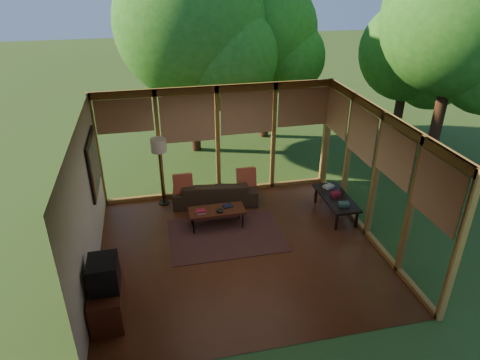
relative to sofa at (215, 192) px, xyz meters
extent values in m
plane|color=#562916|center=(0.18, -2.00, -0.29)|extent=(5.50, 5.50, 0.00)
plane|color=silver|center=(0.18, -2.00, 2.41)|extent=(5.50, 5.50, 0.00)
cube|color=beige|center=(-2.57, -2.00, 1.06)|extent=(0.04, 5.00, 2.70)
cube|color=beige|center=(0.18, -4.50, 1.06)|extent=(5.50, 0.04, 2.70)
cube|color=olive|center=(0.18, 0.50, 1.06)|extent=(5.50, 0.12, 2.70)
cube|color=olive|center=(2.93, -2.00, 1.06)|extent=(0.12, 5.00, 2.70)
plane|color=#2D4B1C|center=(8.18, 6.00, -0.30)|extent=(40.00, 40.00, 0.00)
cylinder|color=#382014|center=(-0.04, 3.39, 2.05)|extent=(0.28, 0.28, 4.69)
sphere|color=#1D5914|center=(-0.04, 3.39, 3.36)|extent=(4.12, 4.12, 4.12)
cylinder|color=#382014|center=(2.29, 4.09, 1.84)|extent=(0.28, 0.28, 4.26)
sphere|color=#1D5914|center=(2.29, 4.09, 3.02)|extent=(3.08, 3.08, 3.08)
cylinder|color=#382014|center=(5.60, -0.04, 2.31)|extent=(0.28, 0.28, 5.20)
sphere|color=#1D5914|center=(5.60, -0.04, 3.75)|extent=(3.47, 3.47, 3.47)
cylinder|color=#382014|center=(6.19, 2.56, 1.53)|extent=(0.28, 0.28, 3.64)
sphere|color=#1D5914|center=(6.19, 2.56, 2.54)|extent=(2.87, 2.87, 2.87)
cube|color=brown|center=(-0.01, -1.43, -0.28)|extent=(2.37, 1.68, 0.01)
imported|color=#37281B|center=(0.00, 0.00, 0.00)|extent=(2.06, 1.01, 0.58)
cube|color=maroon|center=(-0.75, -0.05, 0.32)|extent=(0.45, 0.24, 0.47)
cube|color=maroon|center=(0.75, -0.05, 0.32)|extent=(0.45, 0.24, 0.47)
cube|color=#BDB7AC|center=(-0.48, -1.10, 0.15)|extent=(0.21, 0.16, 0.03)
cube|color=maroon|center=(-0.48, -1.10, 0.18)|extent=(0.21, 0.16, 0.03)
cube|color=black|center=(0.12, -0.97, 0.15)|extent=(0.24, 0.20, 0.03)
ellipsoid|color=black|center=(-0.08, -1.15, 0.17)|extent=(0.16, 0.16, 0.07)
cube|color=#512316|center=(-2.29, -3.27, 0.01)|extent=(0.50, 1.00, 0.60)
cube|color=black|center=(-2.27, -3.27, 0.56)|extent=(0.45, 0.55, 0.50)
cube|color=#345C53|center=(2.58, -1.53, 0.20)|extent=(0.23, 0.18, 0.08)
cube|color=maroon|center=(2.58, -1.08, 0.21)|extent=(0.22, 0.17, 0.09)
cube|color=#BDB7AC|center=(2.58, -0.68, 0.20)|extent=(0.28, 0.24, 0.06)
cylinder|color=black|center=(-1.21, 0.21, -0.27)|extent=(0.26, 0.26, 0.03)
cylinder|color=black|center=(-1.21, 0.21, 0.50)|extent=(0.03, 0.03, 1.52)
cylinder|color=beige|center=(-1.21, 0.21, 1.21)|extent=(0.36, 0.36, 0.30)
cube|color=#512316|center=(-0.13, -1.05, 0.11)|extent=(1.20, 0.50, 0.05)
cylinder|color=black|center=(-0.66, -1.23, -0.10)|extent=(0.03, 0.03, 0.38)
cylinder|color=black|center=(0.40, -1.23, -0.10)|extent=(0.03, 0.03, 0.38)
cylinder|color=black|center=(-0.66, -0.87, -0.10)|extent=(0.03, 0.03, 0.38)
cylinder|color=black|center=(0.40, -0.87, -0.10)|extent=(0.03, 0.03, 0.38)
cube|color=black|center=(2.58, -1.13, 0.14)|extent=(0.60, 1.40, 0.05)
cube|color=black|center=(2.35, -1.73, -0.09)|extent=(0.05, 0.05, 0.40)
cube|color=black|center=(2.81, -1.73, -0.09)|extent=(0.05, 0.05, 0.40)
cube|color=black|center=(2.35, -0.53, -0.09)|extent=(0.05, 0.05, 0.40)
cube|color=black|center=(2.81, -0.53, -0.09)|extent=(0.05, 0.05, 0.40)
cube|color=black|center=(-2.54, -0.60, 1.26)|extent=(0.05, 1.35, 1.15)
cube|color=#195E73|center=(-2.51, -0.60, 1.26)|extent=(0.02, 1.20, 1.00)
camera|label=1|loc=(-1.32, -8.83, 4.89)|focal=32.00mm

